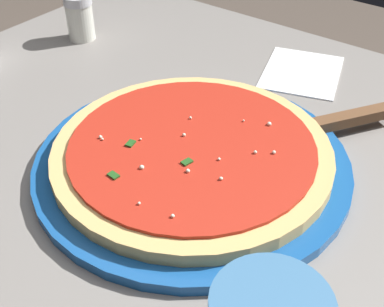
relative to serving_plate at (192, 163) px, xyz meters
name	(u,v)px	position (x,y,z in m)	size (l,w,h in m)	color
restaurant_table	(153,255)	(-0.04, 0.03, -0.14)	(0.90, 0.90, 0.73)	black
serving_plate	(192,163)	(0.00, 0.00, 0.00)	(0.36, 0.36, 0.01)	#195199
pizza	(192,152)	(0.00, 0.00, 0.02)	(0.32, 0.32, 0.02)	#DBB26B
pizza_server	(321,126)	(0.14, -0.09, 0.01)	(0.21, 0.16, 0.01)	silver
napkin_folded_right	(302,72)	(0.28, 0.00, -0.01)	(0.14, 0.11, 0.00)	white
parmesan_shaker	(80,17)	(0.16, 0.35, 0.03)	(0.05, 0.05, 0.07)	silver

